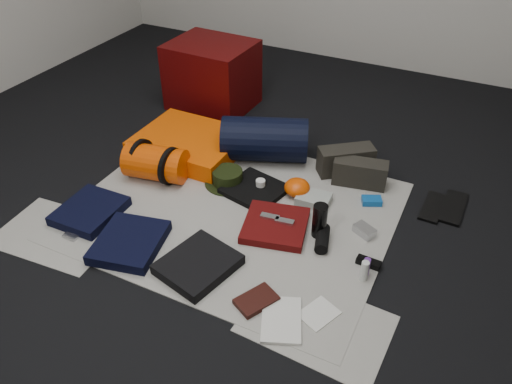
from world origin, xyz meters
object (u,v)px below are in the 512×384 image
at_px(paperback_book, 256,300).
at_px(stuff_sack, 156,163).
at_px(compact_camera, 365,231).
at_px(water_bottle, 320,221).
at_px(red_cabinet, 212,75).
at_px(sleeping_pad, 189,143).
at_px(navy_duffel, 265,139).

bearing_deg(paperback_book, stuff_sack, 175.38).
bearing_deg(compact_camera, paperback_book, -87.78).
distance_m(water_bottle, paperback_book, 0.53).
relative_size(red_cabinet, sleeping_pad, 0.90).
xyz_separation_m(stuff_sack, navy_duffel, (0.46, 0.45, 0.03)).
xyz_separation_m(compact_camera, paperback_book, (-0.29, -0.63, -0.01)).
height_order(stuff_sack, navy_duffel, navy_duffel).
bearing_deg(stuff_sack, navy_duffel, 44.57).
distance_m(red_cabinet, compact_camera, 1.65).
bearing_deg(water_bottle, paperback_book, -99.25).
bearing_deg(red_cabinet, compact_camera, -30.83).
xyz_separation_m(red_cabinet, paperback_book, (1.09, -1.52, -0.21)).
distance_m(water_bottle, compact_camera, 0.24).
relative_size(navy_duffel, water_bottle, 2.78).
bearing_deg(navy_duffel, sleeping_pad, 174.27).
bearing_deg(compact_camera, red_cabinet, 173.78).
bearing_deg(sleeping_pad, compact_camera, -13.05).
distance_m(sleeping_pad, compact_camera, 1.22).
relative_size(sleeping_pad, stuff_sack, 1.79).
relative_size(stuff_sack, water_bottle, 1.88).
height_order(red_cabinet, paperback_book, red_cabinet).
height_order(compact_camera, paperback_book, compact_camera).
height_order(red_cabinet, compact_camera, red_cabinet).
bearing_deg(sleeping_pad, paperback_book, -45.09).
relative_size(navy_duffel, paperback_book, 2.90).
height_order(sleeping_pad, paperback_book, sleeping_pad).
bearing_deg(navy_duffel, compact_camera, -50.81).
bearing_deg(compact_camera, sleeping_pad, -166.27).
bearing_deg(navy_duffel, paperback_book, -88.39).
distance_m(compact_camera, paperback_book, 0.69).
relative_size(red_cabinet, paperback_book, 3.16).
xyz_separation_m(red_cabinet, stuff_sack, (0.17, -0.94, -0.12)).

